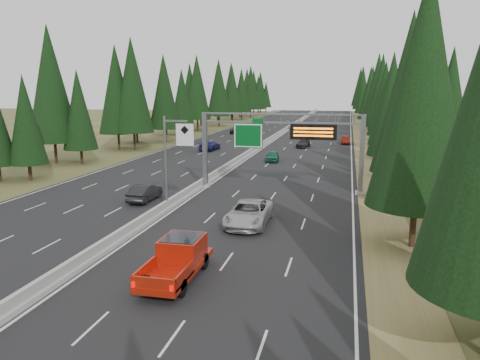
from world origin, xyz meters
name	(u,v)px	position (x,y,z in m)	size (l,w,h in m)	color
road	(271,141)	(0.00, 80.00, 0.04)	(32.00, 260.00, 0.08)	black
shoulder_right	(364,143)	(17.80, 80.00, 0.03)	(3.60, 260.00, 0.06)	olive
shoulder_left	(186,139)	(-17.80, 80.00, 0.03)	(3.60, 260.00, 0.06)	#3F431F
median_barrier	(271,139)	(0.00, 80.00, 0.41)	(0.70, 260.00, 0.85)	gray
sign_gantry	(287,140)	(8.92, 34.88, 5.27)	(16.75, 0.98, 7.80)	slate
hov_sign_pole	(172,157)	(0.58, 24.97, 4.72)	(2.80, 0.50, 8.00)	slate
tree_row_right	(392,93)	(21.78, 72.50, 9.49)	(12.53, 246.38, 18.89)	black
tree_row_left	(166,91)	(-21.93, 80.37, 9.66)	(12.33, 244.56, 18.91)	black
silver_minivan	(249,213)	(7.71, 22.37, 0.98)	(2.98, 6.47, 1.80)	#AAA9AE
red_pickup	(179,256)	(6.01, 11.78, 1.24)	(2.30, 6.44, 2.10)	black
car_ahead_green	(272,156)	(4.47, 53.98, 0.82)	(1.75, 4.35, 1.48)	#145A3E
car_ahead_dkred	(346,140)	(14.50, 77.70, 0.81)	(1.54, 4.41, 1.45)	#59120C
car_ahead_dkgrey	(303,143)	(7.26, 70.94, 0.79)	(1.98, 4.86, 1.41)	black
car_ahead_white	(295,126)	(1.57, 107.74, 0.85)	(2.56, 5.56, 1.54)	silver
car_ahead_far	(302,124)	(2.55, 116.20, 0.78)	(1.64, 4.09, 1.39)	black
car_onc_near	(145,193)	(-3.24, 27.74, 0.86)	(1.65, 4.74, 1.56)	black
car_onc_blue	(209,145)	(-7.72, 63.50, 0.90)	(2.29, 5.63, 1.63)	navy
car_onc_white	(258,140)	(-1.50, 74.08, 0.76)	(1.61, 4.00, 1.36)	#B5B5B5
car_onc_far	(237,131)	(-10.00, 92.99, 0.72)	(2.14, 4.63, 1.29)	black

